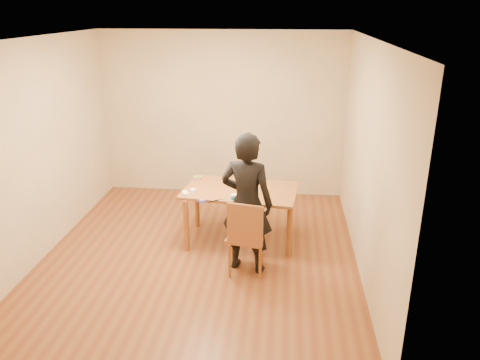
# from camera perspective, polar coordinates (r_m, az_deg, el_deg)

# --- Properties ---
(room_shell) EXTENTS (4.00, 4.50, 2.70)m
(room_shell) POSITION_cam_1_polar(r_m,az_deg,el_deg) (5.95, -4.65, 3.93)
(room_shell) COLOR brown
(room_shell) RESTS_ON ground
(dining_table) EXTENTS (1.57, 1.04, 0.04)m
(dining_table) POSITION_cam_1_polar(r_m,az_deg,el_deg) (6.22, 0.05, -1.31)
(dining_table) COLOR brown
(dining_table) RESTS_ON floor
(dining_chair) EXTENTS (0.49, 0.49, 0.04)m
(dining_chair) POSITION_cam_1_polar(r_m,az_deg,el_deg) (5.62, 0.78, -6.93)
(dining_chair) COLOR brown
(dining_chair) RESTS_ON floor
(cake_plate) EXTENTS (0.28, 0.28, 0.02)m
(cake_plate) POSITION_cam_1_polar(r_m,az_deg,el_deg) (6.29, 0.84, -0.80)
(cake_plate) COLOR red
(cake_plate) RESTS_ON dining_table
(cake) EXTENTS (0.20, 0.20, 0.06)m
(cake) POSITION_cam_1_polar(r_m,az_deg,el_deg) (6.27, 0.84, -0.43)
(cake) COLOR white
(cake) RESTS_ON cake_plate
(frosting_dome) EXTENTS (0.20, 0.20, 0.03)m
(frosting_dome) POSITION_cam_1_polar(r_m,az_deg,el_deg) (6.25, 0.84, -0.04)
(frosting_dome) COLOR white
(frosting_dome) RESTS_ON cake
(frosting_tub) EXTENTS (0.09, 0.09, 0.08)m
(frosting_tub) POSITION_cam_1_polar(r_m,az_deg,el_deg) (5.85, -0.70, -2.13)
(frosting_tub) COLOR white
(frosting_tub) RESTS_ON dining_table
(frosting_lid) EXTENTS (0.10, 0.10, 0.01)m
(frosting_lid) POSITION_cam_1_polar(r_m,az_deg,el_deg) (5.87, -4.67, -2.54)
(frosting_lid) COLOR #261BAF
(frosting_lid) RESTS_ON dining_table
(frosting_dollop) EXTENTS (0.04, 0.04, 0.02)m
(frosting_dollop) POSITION_cam_1_polar(r_m,az_deg,el_deg) (5.86, -4.68, -2.42)
(frosting_dollop) COLOR white
(frosting_dollop) RESTS_ON frosting_lid
(ramekin_green) EXTENTS (0.08, 0.08, 0.04)m
(ramekin_green) POSITION_cam_1_polar(r_m,az_deg,el_deg) (6.04, -6.62, -1.75)
(ramekin_green) COLOR white
(ramekin_green) RESTS_ON dining_table
(ramekin_yellow) EXTENTS (0.09, 0.09, 0.04)m
(ramekin_yellow) POSITION_cam_1_polar(r_m,az_deg,el_deg) (6.15, -5.74, -1.30)
(ramekin_yellow) COLOR white
(ramekin_yellow) RESTS_ON dining_table
(ramekin_multi) EXTENTS (0.08, 0.08, 0.04)m
(ramekin_multi) POSITION_cam_1_polar(r_m,az_deg,el_deg) (6.11, -6.76, -1.50)
(ramekin_multi) COLOR white
(ramekin_multi) RESTS_ON dining_table
(candy_box_pink) EXTENTS (0.13, 0.08, 0.02)m
(candy_box_pink) POSITION_cam_1_polar(r_m,az_deg,el_deg) (6.61, -5.16, 0.21)
(candy_box_pink) COLOR #E63676
(candy_box_pink) RESTS_ON dining_table
(candy_box_green) EXTENTS (0.13, 0.08, 0.02)m
(candy_box_green) POSITION_cam_1_polar(r_m,az_deg,el_deg) (6.61, -5.20, 0.38)
(candy_box_green) COLOR green
(candy_box_green) RESTS_ON candy_box_pink
(spatula) EXTENTS (0.14, 0.11, 0.01)m
(spatula) POSITION_cam_1_polar(r_m,az_deg,el_deg) (5.85, -3.23, -2.57)
(spatula) COLOR black
(spatula) RESTS_ON dining_table
(person) EXTENTS (0.71, 0.55, 1.73)m
(person) POSITION_cam_1_polar(r_m,az_deg,el_deg) (5.49, 0.84, -2.89)
(person) COLOR black
(person) RESTS_ON floor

